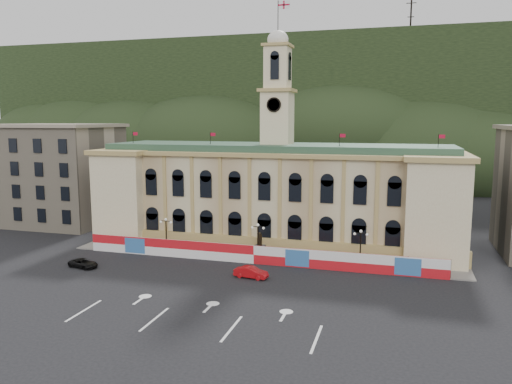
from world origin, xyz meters
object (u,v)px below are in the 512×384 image
(statue, at_px, (260,250))
(black_suv, at_px, (83,263))
(lamp_center, at_px, (258,238))
(red_sedan, at_px, (251,272))

(statue, bearing_deg, black_suv, -152.52)
(lamp_center, bearing_deg, red_sedan, -80.11)
(statue, height_order, red_sedan, statue)
(statue, distance_m, lamp_center, 2.14)
(red_sedan, bearing_deg, lamp_center, 16.70)
(statue, bearing_deg, lamp_center, -90.00)
(red_sedan, relative_size, black_suv, 0.98)
(statue, bearing_deg, red_sedan, -81.19)
(red_sedan, bearing_deg, statue, 15.61)
(statue, distance_m, red_sedan, 9.12)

